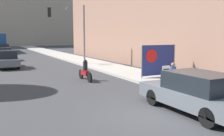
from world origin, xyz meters
name	(u,v)px	position (x,y,z in m)	size (l,w,h in m)	color
ground_plane	(163,115)	(0.00, 0.00, 0.00)	(160.00, 160.00, 0.00)	#38383A
sidewalk_curb	(96,64)	(3.93, 15.00, 0.08)	(3.08, 90.00, 0.16)	#A8A399
seated_protester	(174,73)	(3.38, 3.40, 0.80)	(0.98, 0.77, 1.19)	#474C56
protest_banner	(158,60)	(4.36, 5.98, 1.23)	(2.60, 0.06, 2.02)	slate
traffic_light_pole	(71,24)	(1.79, 15.73, 3.83)	(3.29, 3.05, 5.38)	slate
parked_car_curbside	(196,92)	(1.32, -0.21, 0.73)	(1.89, 4.50, 1.47)	#565B60
car_on_road_nearest	(7,59)	(-3.77, 16.38, 0.75)	(1.72, 4.25, 1.51)	#565B60
car_on_road_midblock	(3,54)	(-3.58, 23.57, 0.71)	(1.74, 4.42, 1.42)	maroon
car_on_road_distant	(3,49)	(-2.97, 33.55, 0.76)	(1.74, 4.39, 1.54)	black
motorcycle_on_road	(85,72)	(0.05, 7.67, 0.56)	(0.28, 2.05, 1.30)	maroon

